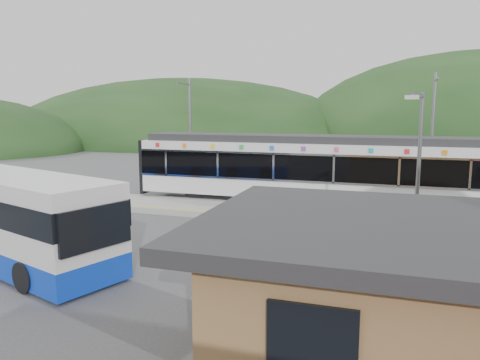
% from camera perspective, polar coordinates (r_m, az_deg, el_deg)
% --- Properties ---
extents(ground, '(120.00, 120.00, 0.00)m').
position_cam_1_polar(ground, '(19.58, 2.58, -6.49)').
color(ground, '#4C4C4F').
rests_on(ground, ground).
extents(hills, '(146.00, 149.00, 26.00)m').
position_cam_1_polar(hills, '(24.08, 20.48, -4.16)').
color(hills, '#1E3D19').
rests_on(hills, ground).
extents(platform, '(26.00, 3.20, 0.30)m').
position_cam_1_polar(platform, '(22.65, 4.83, -4.03)').
color(platform, '#9E9E99').
rests_on(platform, ground).
extents(yellow_line, '(26.00, 0.10, 0.01)m').
position_cam_1_polar(yellow_line, '(21.38, 4.03, -4.36)').
color(yellow_line, yellow).
rests_on(yellow_line, platform).
extents(train, '(20.44, 3.01, 3.74)m').
position_cam_1_polar(train, '(24.60, 10.65, 1.39)').
color(train, black).
rests_on(train, ground).
extents(catenary_mast_west, '(0.18, 1.80, 7.00)m').
position_cam_1_polar(catenary_mast_west, '(29.39, -6.12, 5.76)').
color(catenary_mast_west, slate).
rests_on(catenary_mast_west, ground).
extents(catenary_mast_east, '(0.18, 1.80, 7.00)m').
position_cam_1_polar(catenary_mast_east, '(26.89, 22.36, 4.89)').
color(catenary_mast_east, slate).
rests_on(catenary_mast_east, ground).
extents(station_shelter, '(9.20, 6.20, 3.00)m').
position_cam_1_polar(station_shelter, '(9.92, 23.02, -13.08)').
color(station_shelter, olive).
rests_on(station_shelter, ground).
extents(lamp_post, '(0.47, 1.05, 5.61)m').
position_cam_1_polar(lamp_post, '(15.11, 20.97, 1.42)').
color(lamp_post, slate).
rests_on(lamp_post, ground).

